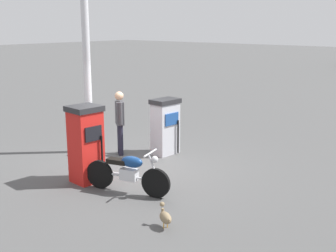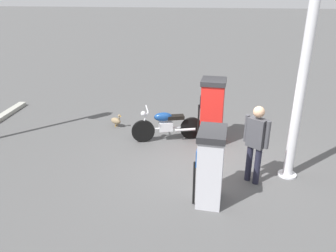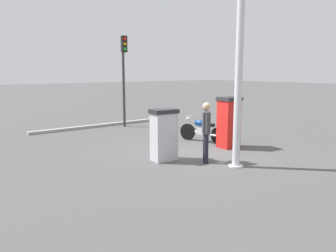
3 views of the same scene
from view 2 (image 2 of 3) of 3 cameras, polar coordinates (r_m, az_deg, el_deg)
name	(u,v)px [view 2 (image 2 of 3)]	position (r m, az deg, el deg)	size (l,w,h in m)	color
ground_plane	(205,166)	(7.89, 6.38, -6.76)	(120.00, 120.00, 0.00)	#4C4C4C
fuel_pump_near	(212,111)	(8.76, 7.56, 2.58)	(0.70, 0.71, 1.72)	red
fuel_pump_far	(210,166)	(6.33, 7.28, -6.85)	(0.60, 0.79, 1.50)	silver
motorcycle_near_pump	(167,125)	(8.90, -0.26, 0.16)	(1.88, 0.73, 0.95)	black
attendant_person	(256,140)	(7.02, 14.80, -2.30)	(0.51, 0.42, 1.71)	#1E1E2D
wandering_duck	(116,121)	(9.97, -8.88, 0.94)	(0.41, 0.31, 0.42)	#847051
canopy_support_pole	(302,82)	(7.13, 21.95, 7.04)	(0.40, 0.40, 4.43)	silver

